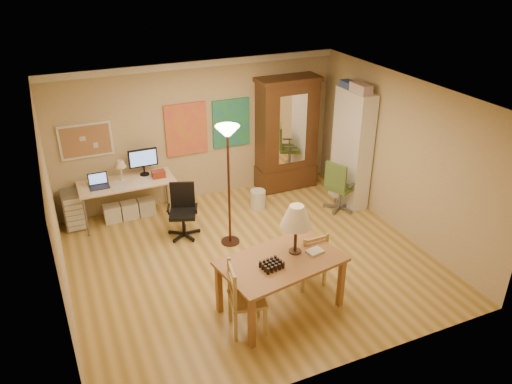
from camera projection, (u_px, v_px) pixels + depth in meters
name	position (u px, v px, depth m)	size (l,w,h in m)	color
floor	(251.00, 260.00, 8.03)	(5.50, 5.50, 0.00)	olive
crown_molding	(196.00, 64.00, 8.86)	(5.50, 0.08, 0.12)	white
corkboard	(86.00, 141.00, 8.64)	(0.90, 0.04, 0.62)	#986F47
art_panel_left	(186.00, 129.00, 9.31)	(0.80, 0.04, 1.00)	gold
art_panel_right	(231.00, 123.00, 9.63)	(0.75, 0.04, 0.95)	teal
dining_table	(287.00, 247.00, 6.61)	(1.75, 1.23, 1.52)	brown
ladder_chair_back	(309.00, 260.00, 7.29)	(0.43, 0.41, 0.91)	#A88A4C
ladder_chair_left	(245.00, 300.00, 6.40)	(0.53, 0.54, 1.01)	#A88A4C
torchiere_lamp	(228.00, 151.00, 7.76)	(0.38, 0.38, 2.08)	#41201A
computer_desk	(130.00, 195.00, 9.06)	(1.67, 0.73, 1.27)	beige
office_chair_black	(184.00, 222.00, 8.61)	(0.58, 0.58, 0.94)	black
office_chair_green	(339.00, 197.00, 9.43)	(0.62, 0.62, 1.00)	slate
drawer_cart	(74.00, 210.00, 8.81)	(0.35, 0.42, 0.70)	slate
armoire	(286.00, 141.00, 10.04)	(1.25, 0.59, 2.29)	#3B2810
bookshelf	(352.00, 149.00, 9.36)	(0.33, 0.89, 2.22)	white
wastebin	(258.00, 199.00, 9.53)	(0.29, 0.29, 0.36)	silver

